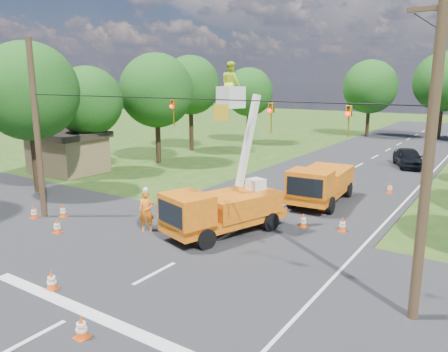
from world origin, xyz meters
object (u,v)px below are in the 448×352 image
Objects in this scene: pole_right_near at (429,150)px; tree_left_b at (29,92)px; ground_worker at (146,211)px; shed at (68,152)px; traffic_cone_6 at (34,212)px; tree_left_e at (191,85)px; second_truck at (321,183)px; traffic_cone_2 at (303,220)px; bucket_truck at (223,199)px; traffic_cone_3 at (323,205)px; traffic_cone_0 at (52,280)px; pole_left at (37,131)px; tree_left_f at (249,92)px; distant_car at (409,158)px; traffic_cone_7 at (390,188)px; tree_left_d at (157,91)px; traffic_cone_5 at (63,211)px; tree_far_b at (444,82)px; tree_far_a at (370,87)px; traffic_cone_8 at (342,224)px; traffic_cone_1 at (81,327)px; traffic_cone_4 at (57,226)px.

tree_left_b is (-23.00, 3.00, 1.20)m from pole_right_near.
ground_worker is 15.99m from shed.
pole_right_near reaches higher than ground_worker.
tree_left_e is (-7.12, 22.47, 6.13)m from traffic_cone_6.
tree_left_b reaches higher than second_truck.
traffic_cone_2 is at bearing 9.65° from tree_left_b.
bucket_truck is 0.83× the size of tree_left_b.
traffic_cone_3 is at bearing -34.29° from tree_left_e.
bucket_truck is 8.12m from traffic_cone_0.
pole_left is 30.49m from tree_left_f.
pole_right_near is (4.98, -24.66, 4.32)m from distant_car.
traffic_cone_7 is at bearing 47.81° from traffic_cone_6.
tree_left_d reaches higher than distant_car.
traffic_cone_5 is 0.08× the size of tree_left_f.
tree_far_b is at bearing 96.97° from pole_right_near.
tree_left_e reaches higher than tree_left_d.
traffic_cone_5 is 1.43m from traffic_cone_6.
traffic_cone_0 is at bearing -95.83° from tree_far_b.
tree_far_a is (-7.42, 37.12, 5.83)m from traffic_cone_2.
second_truck is 1.14× the size of shed.
pole_right_near is 1.05× the size of tree_far_a.
second_truck is at bearing 123.86° from traffic_cone_8.
tree_far_a is at bearing 108.44° from traffic_cone_7.
distant_car is 6.52× the size of traffic_cone_1.
tree_left_d reaches higher than traffic_cone_3.
pole_right_near is 1.82× the size of shed.
tree_left_b is at bearing -147.50° from traffic_cone_7.
pole_right_near is 1.08× the size of tree_left_d.
traffic_cone_0 is 8.75m from traffic_cone_6.
pole_right_near reaches higher than traffic_cone_8.
tree_far_a is (-2.91, 47.82, 5.83)m from traffic_cone_0.
tree_left_b reaches higher than shed.
traffic_cone_1 is 1.00× the size of traffic_cone_7.
traffic_cone_8 is at bearing -111.38° from distant_car.
traffic_cone_5 is at bearing 145.63° from traffic_cone_1.
pole_left is at bearing -153.76° from traffic_cone_2.
ground_worker is 25.21m from tree_left_e.
traffic_cone_4 is at bearing -92.29° from tree_far_a.
traffic_cone_7 is 23.11m from tree_left_b.
traffic_cone_0 is 0.08× the size of pole_left.
distant_car is 21.28m from tree_left_e.
tree_left_b is (-5.00, 3.00, 1.81)m from pole_left.
distant_car is at bearing 7.47° from tree_left_e.
tree_left_b is (-11.01, 1.69, 5.31)m from ground_worker.
traffic_cone_5 is (-6.55, 5.33, 0.00)m from traffic_cone_0.
ground_worker reaches higher than traffic_cone_2.
traffic_cone_5 is at bearing -94.89° from tree_far_a.
traffic_cone_2 is (-1.10, -18.78, -0.43)m from distant_car.
tree_left_d is at bearing -120.96° from tree_far_b.
pole_left is 16.06m from tree_left_d.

